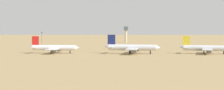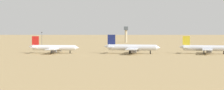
# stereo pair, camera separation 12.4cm
# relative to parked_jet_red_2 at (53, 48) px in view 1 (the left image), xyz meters

# --- Properties ---
(ground) EXTENTS (4000.00, 4000.00, 0.00)m
(ground) POSITION_rel_parked_jet_red_2_xyz_m (26.87, -24.54, -4.13)
(ground) COLOR tan
(ridge_west) EXTENTS (435.89, 308.55, 62.24)m
(ridge_west) POSITION_rel_parked_jet_red_2_xyz_m (-296.91, 931.99, 26.99)
(ridge_west) COLOR gray
(ridge_west) RESTS_ON ground
(ridge_center) EXTENTS (254.86, 162.33, 83.19)m
(ridge_center) POSITION_rel_parked_jet_red_2_xyz_m (-21.62, 1086.49, 37.46)
(ridge_center) COLOR gray
(ridge_center) RESTS_ON ground
(parked_jet_red_2) EXTENTS (38.10, 31.92, 12.61)m
(parked_jet_red_2) POSITION_rel_parked_jet_red_2_xyz_m (0.00, 0.00, 0.00)
(parked_jet_red_2) COLOR white
(parked_jet_red_2) RESTS_ON ground
(parked_jet_navy_3) EXTENTS (41.79, 35.34, 13.80)m
(parked_jet_navy_3) POSITION_rel_parked_jet_red_2_xyz_m (57.43, 0.58, 0.39)
(parked_jet_navy_3) COLOR silver
(parked_jet_navy_3) RESTS_ON ground
(parked_jet_yellow_4) EXTENTS (38.61, 32.91, 12.78)m
(parked_jet_yellow_4) POSITION_rel_parked_jet_red_2_xyz_m (110.73, 3.45, 0.06)
(parked_jet_yellow_4) COLOR silver
(parked_jet_yellow_4) RESTS_ON ground
(control_tower) EXTENTS (5.20, 5.20, 20.45)m
(control_tower) POSITION_rel_parked_jet_red_2_xyz_m (45.17, 202.49, 8.21)
(control_tower) COLOR #C6B793
(control_tower) RESTS_ON ground
(light_pole_west) EXTENTS (1.80, 0.50, 14.37)m
(light_pole_west) POSITION_rel_parked_jet_red_2_xyz_m (-38.85, 111.96, 4.24)
(light_pole_west) COLOR #59595E
(light_pole_west) RESTS_ON ground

